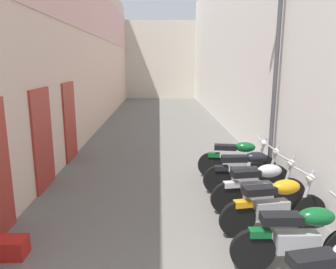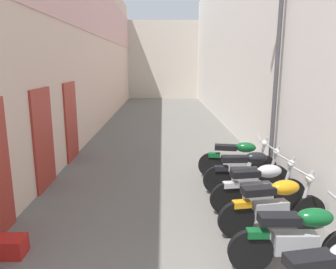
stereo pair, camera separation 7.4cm
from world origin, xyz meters
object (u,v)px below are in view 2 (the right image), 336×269
Objects in this scene: motorcycle_second at (300,237)px; motorcycle_sixth at (238,158)px; motorcycle_fifth at (247,170)px; street_lamp at (274,56)px; plastic_crate at (10,247)px; motorcycle_fourth at (259,186)px; motorcycle_third at (274,205)px.

motorcycle_sixth is at bearing 90.00° from motorcycle_second.
motorcycle_sixth is (-0.00, 0.89, 0.00)m from motorcycle_fifth.
street_lamp is at bearing 52.27° from motorcycle_fifth.
motorcycle_fifth is 0.89m from motorcycle_sixth.
plastic_crate is 0.09× the size of street_lamp.
street_lamp is (0.70, 3.60, 2.37)m from motorcycle_second.
motorcycle_sixth is 5.10m from plastic_crate.
motorcycle_fourth reaches higher than plastic_crate.
motorcycle_sixth is 4.17× the size of plastic_crate.
motorcycle_fourth is 4.19× the size of plastic_crate.
motorcycle_third is at bearing 8.10° from plastic_crate.
motorcycle_third reaches higher than plastic_crate.
motorcycle_sixth is (-0.00, 1.78, 0.00)m from motorcycle_fourth.
motorcycle_fifth is (-0.00, 2.69, 0.00)m from motorcycle_second.
motorcycle_fourth is (-0.00, 1.81, 0.00)m from motorcycle_second.
motorcycle_fourth is 1.00× the size of motorcycle_sixth.
street_lamp is at bearing 1.65° from motorcycle_sixth.
plastic_crate is at bearing -150.45° from motorcycle_fifth.
motorcycle_sixth reaches higher than plastic_crate.
motorcycle_fourth is at bearing 90.00° from motorcycle_third.
street_lamp reaches higher than plastic_crate.
motorcycle_third is 0.37× the size of street_lamp.
motorcycle_fifth is (0.00, 1.70, 0.00)m from motorcycle_third.
motorcycle_fourth and motorcycle_fifth have the same top height.
street_lamp reaches higher than motorcycle_third.
motorcycle_third is (-0.00, 1.00, 0.00)m from motorcycle_second.
street_lamp is (0.70, 2.61, 2.37)m from motorcycle_third.
motorcycle_third and motorcycle_fourth have the same top height.
motorcycle_third is 1.00× the size of motorcycle_sixth.
motorcycle_fifth is at bearing 90.00° from motorcycle_third.
plastic_crate is (-4.00, -3.16, -0.36)m from motorcycle_sixth.
plastic_crate is 6.29m from street_lamp.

